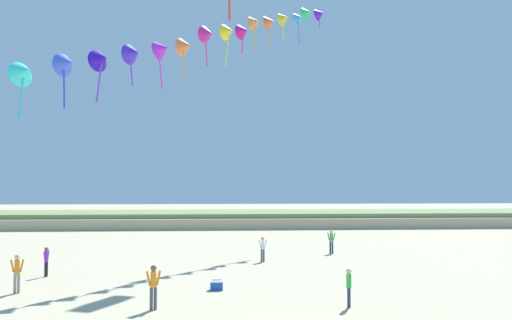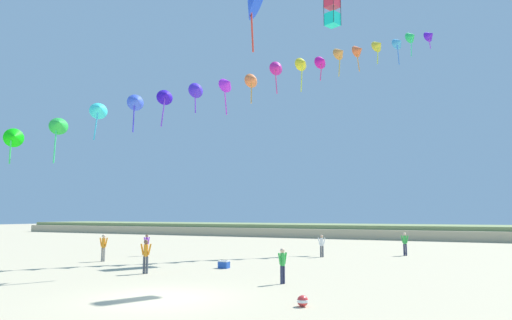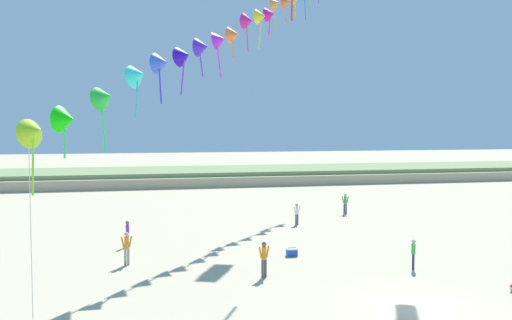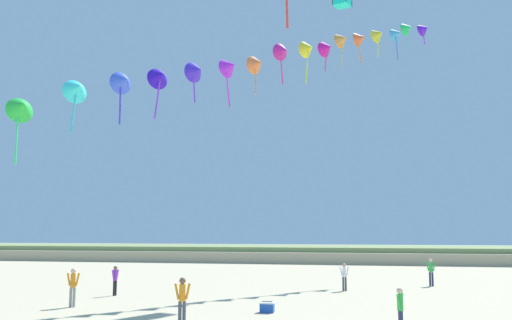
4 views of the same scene
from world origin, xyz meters
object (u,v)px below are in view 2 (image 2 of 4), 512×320
object	(u,v)px
person_near_right	(146,254)
person_far_right	(322,244)
person_far_center	(103,246)
person_far_left	(405,242)
beach_cooler	(224,264)
beach_ball	(303,301)
large_kite_high_solo	(252,3)
person_near_left	(283,263)
large_kite_low_lead	(332,11)
person_mid_center	(147,243)

from	to	relation	value
person_near_right	person_far_right	distance (m)	13.57
person_far_right	person_far_center	xyz separation A→B (m)	(-11.54, -8.96, 0.09)
person_far_left	beach_cooler	world-z (taller)	person_far_left
person_far_left	beach_ball	distance (m)	20.57
person_far_left	person_far_center	size ratio (longest dim) A/B	0.98
person_near_right	large_kite_high_solo	bearing A→B (deg)	63.81
person_far_center	beach_cooler	size ratio (longest dim) A/B	2.94
person_near_left	person_far_right	bearing A→B (deg)	100.50
person_near_right	beach_cooler	xyz separation A→B (m)	(2.38, 3.75, -0.77)
large_kite_low_lead	large_kite_high_solo	xyz separation A→B (m)	(-2.29, -10.08, -3.24)
large_kite_low_lead	person_near_left	bearing A→B (deg)	-82.04
person_far_center	beach_cooler	distance (m)	8.78
person_mid_center	person_far_right	size ratio (longest dim) A/B	0.99
person_near_left	large_kite_low_lead	xyz separation A→B (m)	(-2.27, 16.22, 18.65)
person_far_center	beach_cooler	bearing A→B (deg)	1.13
person_far_left	beach_cooler	distance (m)	14.78
person_near_left	beach_cooler	size ratio (longest dim) A/B	2.61
person_mid_center	beach_ball	size ratio (longest dim) A/B	4.21
person_far_left	large_kite_high_solo	world-z (taller)	large_kite_high_solo
person_near_right	beach_cooler	world-z (taller)	person_near_right
large_kite_high_solo	person_far_left	bearing A→B (deg)	54.51
large_kite_high_solo	beach_ball	distance (m)	20.38
person_near_right	beach_cooler	bearing A→B (deg)	57.56
person_mid_center	person_far_right	xyz separation A→B (m)	(11.62, 4.65, 0.01)
person_near_right	person_far_right	world-z (taller)	person_near_right
person_mid_center	large_kite_low_lead	bearing A→B (deg)	35.10
person_near_right	person_far_left	size ratio (longest dim) A/B	1.02
person_far_left	beach_ball	bearing A→B (deg)	-90.74
person_mid_center	beach_cooler	world-z (taller)	person_mid_center
large_kite_low_lead	beach_ball	size ratio (longest dim) A/B	7.07
person_far_right	large_kite_low_lead	bearing A→B (deg)	88.80
person_near_right	person_far_left	xyz separation A→B (m)	(10.25, 16.24, -0.02)
person_far_right	person_far_center	distance (m)	14.61
person_mid_center	person_far_center	world-z (taller)	person_far_center
person_near_right	large_kite_low_lead	size ratio (longest dim) A/B	0.66
person_far_left	large_kite_high_solo	xyz separation A→B (m)	(-7.28, -10.21, 15.32)
person_mid_center	large_kite_high_solo	size ratio (longest dim) A/B	0.36
large_kite_high_solo	person_near_right	bearing A→B (deg)	-116.19
person_near_right	person_far_left	bearing A→B (deg)	57.75
person_mid_center	large_kite_high_solo	bearing A→B (deg)	-11.16
person_near_left	person_far_left	bearing A→B (deg)	80.54
person_far_left	beach_ball	size ratio (longest dim) A/B	4.57
person_mid_center	person_far_left	xyz separation A→B (m)	(16.70, 8.36, 0.08)
person_far_center	large_kite_high_solo	distance (m)	18.08
person_far_right	large_kite_low_lead	world-z (taller)	large_kite_low_lead
beach_cooler	person_far_right	bearing A→B (deg)	72.37
person_far_right	beach_cooler	size ratio (longest dim) A/B	2.66
person_near_left	person_far_left	size ratio (longest dim) A/B	0.91
person_mid_center	beach_cooler	size ratio (longest dim) A/B	2.64
person_far_right	person_near_right	bearing A→B (deg)	-112.43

